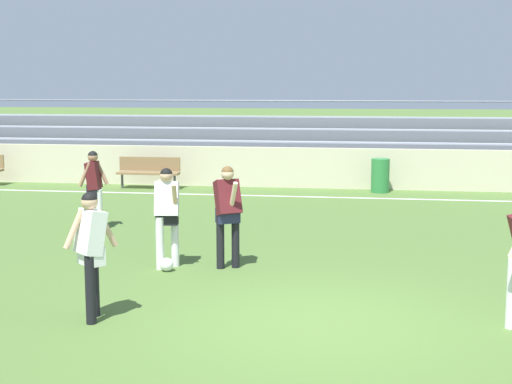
{
  "coord_description": "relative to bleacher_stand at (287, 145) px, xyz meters",
  "views": [
    {
      "loc": [
        0.52,
        -8.94,
        3.0
      ],
      "look_at": [
        -1.37,
        3.83,
        1.08
      ],
      "focal_mm": 51.37,
      "sensor_mm": 36.0,
      "label": 1
    }
  ],
  "objects": [
    {
      "name": "trash_bin",
      "position": [
        2.94,
        -3.09,
        -0.56
      ],
      "size": [
        0.5,
        0.5,
        0.94
      ],
      "primitive_type": "cylinder",
      "color": "#2D7F3D",
      "rests_on": "ground"
    },
    {
      "name": "bleacher_stand",
      "position": [
        0.0,
        0.0,
        0.0
      ],
      "size": [
        23.58,
        3.44,
        2.44
      ],
      "color": "#9EA3AD",
      "rests_on": "ground"
    },
    {
      "name": "soccer_ball",
      "position": [
        -0.63,
        -12.37,
        -0.92
      ],
      "size": [
        0.22,
        0.22,
        0.22
      ],
      "primitive_type": "sphere",
      "color": "white",
      "rests_on": "ground"
    },
    {
      "name": "player_white_pressing_high",
      "position": [
        -0.91,
        -14.89,
        -0.04
      ],
      "size": [
        0.65,
        0.49,
        1.66
      ],
      "color": "black",
      "rests_on": "ground"
    },
    {
      "name": "player_dark_overlapping",
      "position": [
        0.31,
        -12.01,
        -0.02
      ],
      "size": [
        0.52,
        0.6,
        1.68
      ],
      "color": "black",
      "rests_on": "ground"
    },
    {
      "name": "field_line_sideline",
      "position": [
        1.97,
        -4.21,
        -1.02
      ],
      "size": [
        44.0,
        0.12,
        0.01
      ],
      "primitive_type": "cube",
      "color": "white",
      "rests_on": "ground"
    },
    {
      "name": "bench_centre_sideline",
      "position": [
        -3.64,
        -3.29,
        -0.48
      ],
      "size": [
        1.8,
        0.4,
        0.9
      ],
      "color": "olive",
      "rests_on": "ground"
    },
    {
      "name": "player_white_on_ball",
      "position": [
        -0.67,
        -12.14,
        -0.05
      ],
      "size": [
        0.45,
        0.54,
        1.65
      ],
      "color": "white",
      "rests_on": "ground"
    },
    {
      "name": "ground_plane",
      "position": [
        1.97,
        -14.59,
        -1.03
      ],
      "size": [
        160.0,
        160.0,
        0.0
      ],
      "primitive_type": "plane",
      "color": "#4C6B30"
    },
    {
      "name": "player_dark_wide_left",
      "position": [
        -3.03,
        -9.21,
        -0.06
      ],
      "size": [
        0.52,
        0.44,
        1.63
      ],
      "color": "white",
      "rests_on": "ground"
    },
    {
      "name": "sideline_wall",
      "position": [
        1.97,
        -2.51,
        -0.44
      ],
      "size": [
        48.0,
        0.16,
        1.17
      ],
      "primitive_type": "cube",
      "color": "beige",
      "rests_on": "ground"
    }
  ]
}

